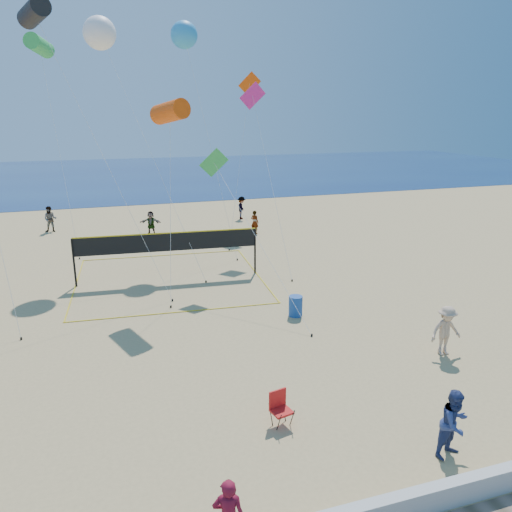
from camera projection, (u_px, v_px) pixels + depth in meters
name	position (u px, v px, depth m)	size (l,w,h in m)	color
ground	(249.00, 454.00, 12.74)	(120.00, 120.00, 0.00)	tan
ocean	(116.00, 175.00, 69.34)	(140.00, 50.00, 0.03)	navy
bystander_a	(454.00, 424.00, 12.47)	(0.89, 0.69, 1.83)	navy
bystander_b	(446.00, 331.00, 17.76)	(1.19, 0.68, 1.84)	tan
far_person_1	(151.00, 223.00, 35.53)	(1.53, 0.49, 1.65)	gray
far_person_2	(255.00, 222.00, 35.58)	(0.61, 0.40, 1.69)	gray
far_person_3	(50.00, 219.00, 36.10)	(0.91, 0.71, 1.88)	gray
far_person_4	(242.00, 208.00, 40.51)	(1.18, 0.68, 1.83)	gray
camp_chair	(280.00, 406.00, 13.84)	(0.63, 0.75, 1.11)	red
trash_barrel	(296.00, 306.00, 21.30)	(0.59, 0.59, 0.88)	#164291
volleyball_net	(168.00, 247.00, 25.57)	(10.11, 9.97, 2.52)	black
kite_1	(34.00, 13.00, 21.19)	(5.62, 4.49, 13.05)	black
kite_2	(170.00, 112.00, 22.20)	(1.65, 3.44, 9.01)	#E64909
kite_4	(219.00, 172.00, 24.07)	(2.64, 8.08, 6.75)	green
kite_5	(255.00, 105.00, 30.24)	(1.69, 8.13, 10.20)	#DA2386
kite_6	(100.00, 33.00, 27.01)	(5.13, 7.83, 13.41)	white
kite_7	(184.00, 35.00, 29.29)	(2.91, 5.43, 13.56)	#2C94D9
kite_8	(39.00, 46.00, 30.10)	(2.09, 5.96, 12.91)	green
kite_9	(248.00, 93.00, 35.89)	(4.45, 7.53, 11.23)	#E64909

